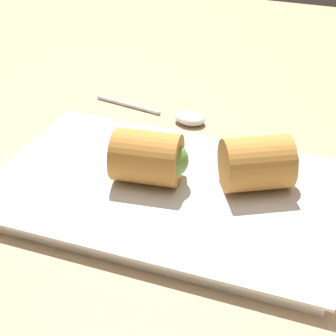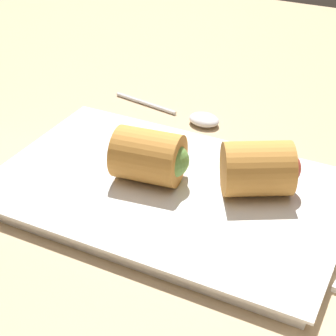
% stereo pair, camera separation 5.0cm
% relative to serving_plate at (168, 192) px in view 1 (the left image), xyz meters
% --- Properties ---
extents(table_surface, '(1.80, 1.40, 0.02)m').
position_rel_serving_plate_xyz_m(table_surface, '(-0.01, -0.01, -0.02)').
color(table_surface, tan).
rests_on(table_surface, ground).
extents(serving_plate, '(0.35, 0.22, 0.01)m').
position_rel_serving_plate_xyz_m(serving_plate, '(0.00, 0.00, 0.00)').
color(serving_plate, white).
rests_on(serving_plate, table_surface).
extents(roll_front_left, '(0.08, 0.06, 0.05)m').
position_rel_serving_plate_xyz_m(roll_front_left, '(0.02, -0.00, 0.03)').
color(roll_front_left, '#C68438').
rests_on(roll_front_left, serving_plate).
extents(roll_front_right, '(0.08, 0.08, 0.05)m').
position_rel_serving_plate_xyz_m(roll_front_right, '(-0.08, -0.03, 0.03)').
color(roll_front_right, '#C68438').
rests_on(roll_front_right, serving_plate).
extents(spoon, '(0.16, 0.04, 0.01)m').
position_rel_serving_plate_xyz_m(spoon, '(0.04, -0.16, -0.00)').
color(spoon, silver).
rests_on(spoon, table_surface).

